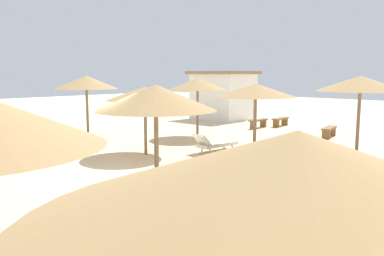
% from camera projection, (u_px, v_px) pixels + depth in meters
% --- Properties ---
extents(ground_plane, '(80.00, 80.00, 0.00)m').
position_uv_depth(ground_plane, '(117.00, 182.00, 10.63)').
color(ground_plane, beige).
extents(parasol_0, '(2.88, 2.88, 2.88)m').
position_uv_depth(parasol_0, '(86.00, 82.00, 17.77)').
color(parasol_0, '#75604C').
rests_on(parasol_0, ground).
extents(parasol_2, '(2.76, 2.76, 2.69)m').
position_uv_depth(parasol_2, '(297.00, 188.00, 1.81)').
color(parasol_2, '#75604C').
rests_on(parasol_2, ground).
extents(parasol_3, '(2.88, 2.88, 2.61)m').
position_uv_depth(parasol_3, '(256.00, 90.00, 13.83)').
color(parasol_3, '#75604C').
rests_on(parasol_3, ground).
extents(parasol_6, '(2.70, 2.70, 2.76)m').
position_uv_depth(parasol_6, '(198.00, 84.00, 17.94)').
color(parasol_6, '#75604C').
rests_on(parasol_6, ground).
extents(parasol_7, '(2.82, 2.82, 2.50)m').
position_uv_depth(parasol_7, '(145.00, 94.00, 13.97)').
color(parasol_7, '#75604C').
rests_on(parasol_7, ground).
extents(parasol_8, '(3.03, 3.03, 2.89)m').
position_uv_depth(parasol_8, '(360.00, 84.00, 13.42)').
color(parasol_8, '#75604C').
rests_on(parasol_8, ground).
extents(parasol_9, '(3.00, 3.00, 2.70)m').
position_uv_depth(parasol_9, '(156.00, 98.00, 9.45)').
color(parasol_9, '#75604C').
rests_on(parasol_9, ground).
extents(lounger_0, '(0.95, 1.94, 0.79)m').
position_uv_depth(lounger_0, '(67.00, 136.00, 16.58)').
color(lounger_0, silver).
rests_on(lounger_0, ground).
extents(lounger_3, '(0.84, 1.93, 0.76)m').
position_uv_depth(lounger_3, '(215.00, 143.00, 14.75)').
color(lounger_3, silver).
rests_on(lounger_3, ground).
extents(bench_0, '(0.53, 1.53, 0.49)m').
position_uv_depth(bench_0, '(281.00, 120.00, 21.98)').
color(bench_0, brown).
rests_on(bench_0, ground).
extents(bench_1, '(0.67, 1.55, 0.49)m').
position_uv_depth(bench_1, '(329.00, 130.00, 18.09)').
color(bench_1, brown).
rests_on(bench_1, ground).
extents(bench_2, '(0.51, 1.53, 0.49)m').
position_uv_depth(bench_2, '(258.00, 122.00, 21.25)').
color(bench_2, brown).
rests_on(bench_2, ground).
extents(beach_cabana, '(3.75, 3.42, 3.15)m').
position_uv_depth(beach_cabana, '(223.00, 95.00, 25.52)').
color(beach_cabana, white).
rests_on(beach_cabana, ground).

